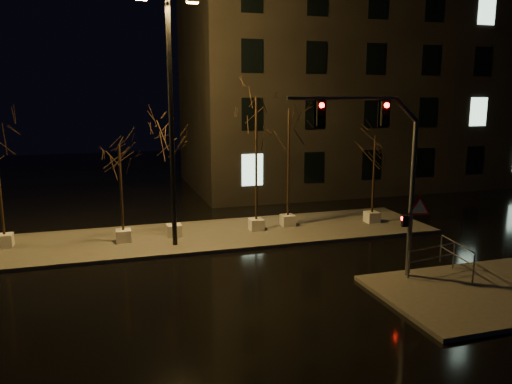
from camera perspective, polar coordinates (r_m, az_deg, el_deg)
name	(u,v)px	position (r m, az deg, el deg)	size (l,w,h in m)	color
ground	(240,282)	(18.14, -1.79, -10.22)	(90.00, 90.00, 0.00)	black
median	(207,236)	(23.67, -5.61, -4.99)	(22.00, 5.00, 0.15)	#474440
sidewalk_corner	(484,292)	(18.66, 24.59, -10.39)	(7.00, 5.00, 0.15)	#474440
building	(357,83)	(38.97, 11.50, 12.10)	(25.00, 12.00, 15.00)	black
tree_1	(120,167)	(22.42, -15.29, 2.79)	(1.80, 1.80, 4.44)	silver
tree_2	(171,143)	(22.74, -9.65, 5.54)	(1.80, 1.80, 5.70)	silver
tree_3	(256,128)	(23.45, 0.03, 7.36)	(1.80, 1.80, 6.51)	silver
tree_4	(289,135)	(24.35, 3.77, 6.51)	(1.80, 1.80, 5.98)	silver
tree_5	(375,155)	(25.80, 13.40, 4.12)	(1.80, 1.80, 4.57)	silver
traffic_signal_mast	(385,161)	(17.80, 14.52, 3.47)	(5.12, 1.21, 6.38)	slate
streetlight_main	(171,106)	(21.28, -9.72, 9.65)	(2.59, 0.41, 10.36)	black
guard_rail_a	(432,256)	(19.43, 19.47, -6.89)	(2.29, 0.48, 1.01)	slate
guard_rail_b	(457,253)	(19.84, 21.95, -6.52)	(0.43, 2.31, 1.11)	slate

